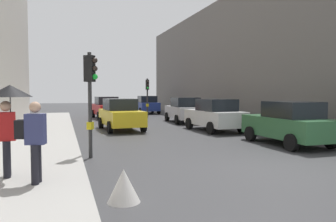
# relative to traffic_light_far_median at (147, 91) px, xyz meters

# --- Properties ---
(ground_plane) EXTENTS (120.00, 120.00, 0.00)m
(ground_plane) POSITION_rel_traffic_light_far_median_xyz_m (-0.84, -19.47, -2.26)
(ground_plane) COLOR #38383A
(sidewalk_kerb) EXTENTS (3.35, 40.00, 0.16)m
(sidewalk_kerb) POSITION_rel_traffic_light_far_median_xyz_m (-7.88, -13.47, -2.18)
(sidewalk_kerb) COLOR #A8A5A0
(sidewalk_kerb) RESTS_ON ground
(building_facade_right) EXTENTS (12.00, 30.55, 9.06)m
(building_facade_right) POSITION_rel_traffic_light_far_median_xyz_m (10.53, -1.77, 2.28)
(building_facade_right) COLOR slate
(building_facade_right) RESTS_ON ground
(traffic_light_far_median) EXTENTS (0.25, 0.43, 3.27)m
(traffic_light_far_median) POSITION_rel_traffic_light_far_median_xyz_m (0.00, 0.00, 0.00)
(traffic_light_far_median) COLOR #2D2D2D
(traffic_light_far_median) RESTS_ON ground
(traffic_light_near_right) EXTENTS (0.44, 0.38, 3.40)m
(traffic_light_near_right) POSITION_rel_traffic_light_far_median_xyz_m (-5.88, -16.11, 0.09)
(traffic_light_near_right) COLOR #2D2D2D
(traffic_light_near_right) RESTS_ON ground
(car_white_compact) EXTENTS (2.18, 4.28, 1.76)m
(car_white_compact) POSITION_rel_traffic_light_far_median_xyz_m (1.21, -10.42, -1.38)
(car_white_compact) COLOR silver
(car_white_compact) RESTS_ON ground
(car_blue_van) EXTENTS (2.11, 4.25, 1.76)m
(car_blue_van) POSITION_rel_traffic_light_far_median_xyz_m (1.28, 5.36, -1.38)
(car_blue_van) COLOR navy
(car_blue_van) RESTS_ON ground
(car_silver_hatchback) EXTENTS (2.20, 4.29, 1.76)m
(car_silver_hatchback) POSITION_rel_traffic_light_far_median_xyz_m (1.42, -5.08, -1.38)
(car_silver_hatchback) COLOR #BCBCC1
(car_silver_hatchback) RESTS_ON ground
(car_red_sedan) EXTENTS (2.24, 4.31, 1.76)m
(car_red_sedan) POSITION_rel_traffic_light_far_median_xyz_m (-3.33, 0.34, -1.38)
(car_red_sedan) COLOR red
(car_red_sedan) RESTS_ON ground
(car_yellow_taxi) EXTENTS (2.23, 4.31, 1.76)m
(car_yellow_taxi) POSITION_rel_traffic_light_far_median_xyz_m (-3.64, -8.39, -1.38)
(car_yellow_taxi) COLOR yellow
(car_yellow_taxi) RESTS_ON ground
(car_green_estate) EXTENTS (2.05, 4.22, 1.76)m
(car_green_estate) POSITION_rel_traffic_light_far_median_xyz_m (1.96, -15.76, -1.38)
(car_green_estate) COLOR #2D6038
(car_green_estate) RESTS_ON ground
(pedestrian_with_umbrella) EXTENTS (1.00, 1.00, 2.14)m
(pedestrian_with_umbrella) POSITION_rel_traffic_light_far_median_xyz_m (-7.93, -18.62, -0.42)
(pedestrian_with_umbrella) COLOR black
(pedestrian_with_umbrella) RESTS_ON sidewalk_kerb
(pedestrian_with_grey_backpack) EXTENTS (0.64, 0.40, 1.77)m
(pedestrian_with_grey_backpack) POSITION_rel_traffic_light_far_median_xyz_m (-7.35, -19.40, -1.09)
(pedestrian_with_grey_backpack) COLOR black
(pedestrian_with_grey_backpack) RESTS_ON sidewalk_kerb
(warning_sign_triangle) EXTENTS (0.64, 0.64, 0.65)m
(warning_sign_triangle) POSITION_rel_traffic_light_far_median_xyz_m (-5.64, -20.75, -1.93)
(warning_sign_triangle) COLOR silver
(warning_sign_triangle) RESTS_ON ground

